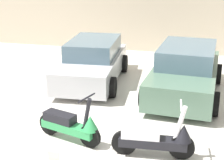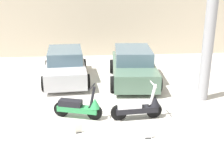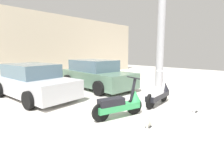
% 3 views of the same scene
% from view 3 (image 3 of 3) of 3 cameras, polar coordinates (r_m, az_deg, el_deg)
% --- Properties ---
extents(ground_plane, '(28.00, 28.00, 0.00)m').
position_cam_3_polar(ground_plane, '(4.62, 20.36, -13.22)').
color(ground_plane, silver).
extents(wall_back, '(19.60, 0.12, 4.09)m').
position_cam_3_polar(wall_back, '(11.33, -27.16, 9.97)').
color(wall_back, beige).
rests_on(wall_back, ground_plane).
extents(scooter_front_left, '(1.45, 0.71, 1.04)m').
position_cam_3_polar(scooter_front_left, '(4.62, 2.84, -7.73)').
color(scooter_front_left, black).
rests_on(scooter_front_left, ground_plane).
extents(scooter_front_right, '(1.54, 0.55, 1.07)m').
position_cam_3_polar(scooter_front_right, '(5.92, 15.04, -4.09)').
color(scooter_front_right, black).
rests_on(scooter_front_right, ground_plane).
extents(car_rear_left, '(1.98, 3.80, 1.26)m').
position_cam_3_polar(car_rear_left, '(7.15, -24.20, -0.52)').
color(car_rear_left, '#B7B7BC').
rests_on(car_rear_left, ground_plane).
extents(car_rear_center, '(2.10, 4.00, 1.32)m').
position_cam_3_polar(car_rear_center, '(8.29, -5.32, 1.75)').
color(car_rear_center, '#51705B').
rests_on(car_rear_center, ground_plane).
extents(placard_near_left_scooter, '(0.20, 0.15, 0.26)m').
position_cam_3_polar(placard_near_left_scooter, '(4.22, 11.90, -13.34)').
color(placard_near_left_scooter, black).
rests_on(placard_near_left_scooter, ground_plane).
extents(placard_near_right_scooter, '(0.20, 0.13, 0.26)m').
position_cam_3_polar(placard_near_right_scooter, '(5.62, 25.57, -8.25)').
color(placard_near_right_scooter, black).
rests_on(placard_near_right_scooter, ground_plane).
extents(support_column_side, '(0.36, 0.36, 4.09)m').
position_cam_3_polar(support_column_side, '(8.56, 15.54, 11.17)').
color(support_column_side, '#99999E').
rests_on(support_column_side, ground_plane).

